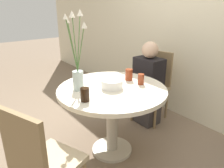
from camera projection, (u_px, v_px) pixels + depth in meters
The scene contains 12 objects.
ground_plane at pixel (112, 150), 2.38m from camera, with size 16.00×16.00×0.00m, color #7A6651.
wall_back at pixel (196, 21), 2.65m from camera, with size 8.00×0.05×2.60m.
dining_table at pixel (112, 100), 2.17m from camera, with size 1.07×1.07×0.73m.
chair_right_flank at pixel (154, 82), 2.89m from camera, with size 0.49×0.49×0.92m.
chair_near_front at pixel (40, 160), 1.46m from camera, with size 0.52×0.52×0.92m.
birthday_cake at pixel (112, 84), 2.11m from camera, with size 0.21×0.21×0.13m.
flower_vase at pixel (77, 62), 2.02m from camera, with size 0.25×0.24×0.73m.
side_plate at pixel (114, 78), 2.39m from camera, with size 0.19×0.19×0.01m.
drink_glass_0 at pixel (85, 95), 1.82m from camera, with size 0.08×0.08×0.12m.
drink_glass_1 at pixel (141, 79), 2.20m from camera, with size 0.06×0.06×0.11m.
drink_glass_2 at pixel (129, 75), 2.32m from camera, with size 0.08×0.08×0.12m.
person_boy at pixel (148, 87), 2.77m from camera, with size 0.34×0.24×1.08m.
Camera 1 is at (1.57, -1.20, 1.51)m, focal length 35.00 mm.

